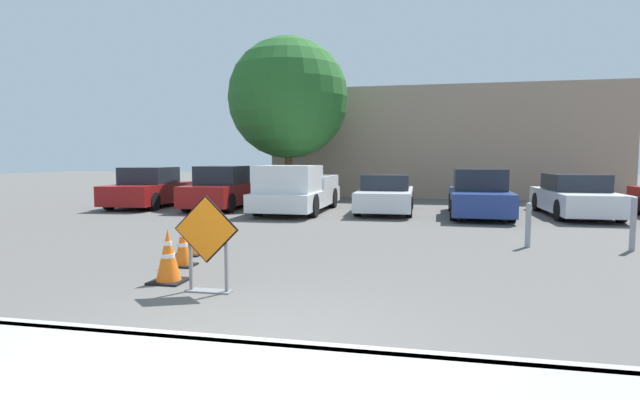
{
  "coord_description": "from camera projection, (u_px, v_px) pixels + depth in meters",
  "views": [
    {
      "loc": [
        1.57,
        -4.28,
        1.83
      ],
      "look_at": [
        -1.26,
        9.15,
        0.68
      ],
      "focal_mm": 28.0,
      "sensor_mm": 36.0,
      "label": 1
    }
  ],
  "objects": [
    {
      "name": "ground_plane",
      "position": [
        369.0,
        222.0,
        14.4
      ],
      "size": [
        96.0,
        96.0,
        0.0
      ],
      "primitive_type": "plane",
      "color": "#565451"
    },
    {
      "name": "curb_lip",
      "position": [
        250.0,
        348.0,
        4.64
      ],
      "size": [
        21.74,
        0.2,
        0.14
      ],
      "color": "#999993",
      "rests_on": "ground_plane"
    },
    {
      "name": "road_closed_sign",
      "position": [
        207.0,
        240.0,
        6.75
      ],
      "size": [
        0.92,
        0.2,
        1.33
      ],
      "color": "black",
      "rests_on": "ground_plane"
    },
    {
      "name": "traffic_cone_nearest",
      "position": [
        168.0,
        256.0,
        7.35
      ],
      "size": [
        0.5,
        0.5,
        0.79
      ],
      "color": "black",
      "rests_on": "ground_plane"
    },
    {
      "name": "traffic_cone_second",
      "position": [
        183.0,
        245.0,
        8.46
      ],
      "size": [
        0.39,
        0.39,
        0.73
      ],
      "color": "black",
      "rests_on": "ground_plane"
    },
    {
      "name": "traffic_cone_third",
      "position": [
        190.0,
        234.0,
        9.49
      ],
      "size": [
        0.51,
        0.51,
        0.8
      ],
      "color": "black",
      "rests_on": "ground_plane"
    },
    {
      "name": "traffic_cone_fourth",
      "position": [
        195.0,
        228.0,
        10.75
      ],
      "size": [
        0.54,
        0.54,
        0.68
      ],
      "color": "black",
      "rests_on": "ground_plane"
    },
    {
      "name": "traffic_cone_fifth",
      "position": [
        202.0,
        220.0,
        11.89
      ],
      "size": [
        0.41,
        0.41,
        0.77
      ],
      "color": "black",
      "rests_on": "ground_plane"
    },
    {
      "name": "parked_car_nearest",
      "position": [
        149.0,
        189.0,
        18.83
      ],
      "size": [
        2.1,
        4.27,
        1.5
      ],
      "rotation": [
        0.0,
        0.0,
        3.21
      ],
      "color": "maroon",
      "rests_on": "ground_plane"
    },
    {
      "name": "parked_car_second",
      "position": [
        222.0,
        189.0,
        18.14
      ],
      "size": [
        1.88,
        4.15,
        1.55
      ],
      "rotation": [
        0.0,
        0.0,
        3.18
      ],
      "color": "maroon",
      "rests_on": "ground_plane"
    },
    {
      "name": "pickup_truck",
      "position": [
        296.0,
        191.0,
        16.81
      ],
      "size": [
        2.08,
        5.3,
        1.6
      ],
      "rotation": [
        0.0,
        0.0,
        3.13
      ],
      "color": "silver",
      "rests_on": "ground_plane"
    },
    {
      "name": "parked_car_third",
      "position": [
        386.0,
        195.0,
        16.94
      ],
      "size": [
        1.85,
        4.36,
        1.28
      ],
      "rotation": [
        0.0,
        0.0,
        3.15
      ],
      "color": "silver",
      "rests_on": "ground_plane"
    },
    {
      "name": "parked_car_fourth",
      "position": [
        479.0,
        195.0,
        15.77
      ],
      "size": [
        1.91,
        4.43,
        1.5
      ],
      "rotation": [
        0.0,
        0.0,
        3.11
      ],
      "color": "navy",
      "rests_on": "ground_plane"
    },
    {
      "name": "parked_car_fifth",
      "position": [
        575.0,
        197.0,
        15.77
      ],
      "size": [
        1.87,
        4.66,
        1.33
      ],
      "rotation": [
        0.0,
        0.0,
        3.15
      ],
      "color": "silver",
      "rests_on": "ground_plane"
    },
    {
      "name": "bollard_nearest",
      "position": [
        528.0,
        224.0,
        10.25
      ],
      "size": [
        0.12,
        0.12,
        0.93
      ],
      "color": "gray",
      "rests_on": "ground_plane"
    },
    {
      "name": "bollard_second",
      "position": [
        633.0,
        222.0,
        9.85
      ],
      "size": [
        0.12,
        0.12,
        1.08
      ],
      "color": "gray",
      "rests_on": "ground_plane"
    },
    {
      "name": "building_facade_backdrop",
      "position": [
        440.0,
        144.0,
        24.61
      ],
      "size": [
        15.83,
        5.0,
        5.1
      ],
      "color": "gray",
      "rests_on": "ground_plane"
    },
    {
      "name": "street_tree_behind_lot",
      "position": [
        288.0,
        98.0,
        20.54
      ],
      "size": [
        4.96,
        4.96,
        6.79
      ],
      "color": "#513823",
      "rests_on": "ground_plane"
    }
  ]
}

